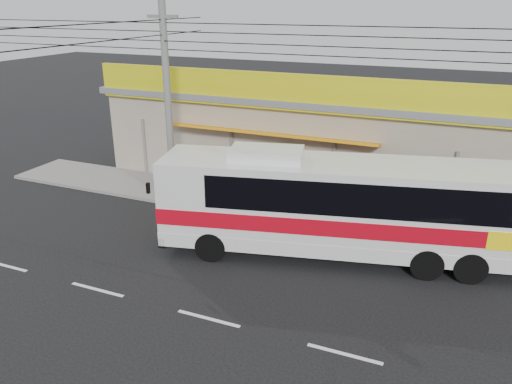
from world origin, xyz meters
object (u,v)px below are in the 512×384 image
at_px(motorbike_dark, 177,181).
at_px(utility_pole, 164,35).
at_px(coach_bus, 346,202).
at_px(motorbike_red, 221,193).

bearing_deg(motorbike_dark, utility_pole, -138.70).
relative_size(coach_bus, motorbike_dark, 7.38).
distance_m(coach_bus, utility_pole, 9.60).
xyz_separation_m(coach_bus, motorbike_red, (-6.11, 2.43, -1.45)).
bearing_deg(utility_pole, motorbike_red, 30.65).
height_order(motorbike_red, utility_pole, utility_pole).
relative_size(motorbike_red, utility_pole, 0.05).
distance_m(motorbike_dark, utility_pole, 6.91).
bearing_deg(motorbike_red, motorbike_dark, 67.14).
relative_size(motorbike_red, motorbike_dark, 1.04).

